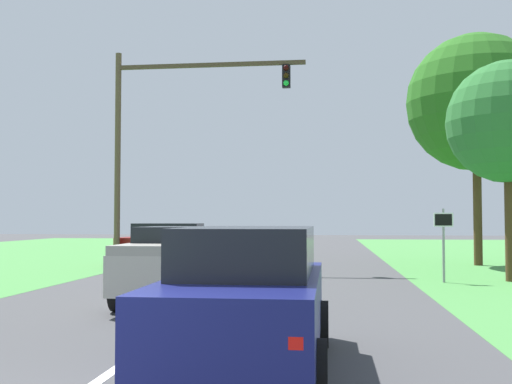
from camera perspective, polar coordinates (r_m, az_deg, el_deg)
The scene contains 8 objects.
ground_plane at distance 15.36m, azimuth -3.80°, elevation -9.95°, with size 120.00×120.00×0.00m, color #424244.
red_suv_near at distance 8.25m, azimuth -0.72°, elevation -9.49°, with size 2.11×4.85×1.87m.
pickup_truck_lead at distance 14.58m, azimuth -6.94°, elevation -6.61°, with size 2.32×5.01×1.80m.
traffic_light at distance 25.10m, azimuth -8.73°, elevation 6.14°, with size 7.79×0.40×8.79m.
keep_moving_sign at distance 19.98m, azimuth 17.12°, elevation -3.87°, with size 0.60×0.09×2.31m.
oak_tree_right at distance 28.24m, azimuth 19.86°, elevation 7.86°, with size 5.91×5.91×9.97m.
crossing_suv_far at distance 25.96m, azimuth -7.85°, elevation -4.81°, with size 4.63×2.07×1.80m.
extra_tree_1 at distance 21.28m, azimuth 22.56°, elevation 6.01°, with size 3.94×3.94×7.07m.
Camera 1 is at (2.82, -4.68, 1.99)m, focal length 42.79 mm.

